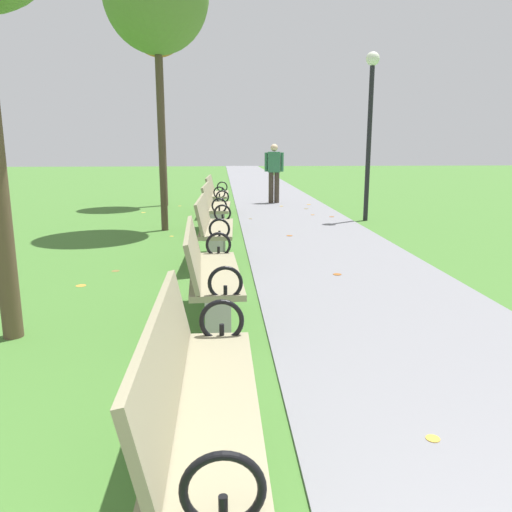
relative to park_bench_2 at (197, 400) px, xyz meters
The scene contains 10 objects.
paved_walkway 15.78m from the park_bench_2, 83.71° to the left, with size 2.45×44.00×0.02m, color slate.
park_bench_2 is the anchor object (origin of this frame).
park_bench_3 2.36m from the park_bench_2, 90.00° to the left, with size 0.53×1.62×0.90m.
park_bench_4 4.90m from the park_bench_2, 90.00° to the left, with size 0.52×1.61×0.90m.
park_bench_5 7.39m from the park_bench_2, 90.00° to the left, with size 0.53×1.62×0.90m.
park_bench_6 9.86m from the park_bench_2, 90.00° to the left, with size 0.54×1.62×0.90m.
tree_3 12.54m from the park_bench_2, 96.89° to the left, with size 1.49×1.49×5.44m.
pedestrian_walking 12.19m from the park_bench_2, 82.47° to the left, with size 0.53×0.26×1.62m.
lamp_post 9.45m from the park_bench_2, 69.44° to the left, with size 0.28×0.28×3.48m.
scattered_leaves 5.81m from the park_bench_2, 85.43° to the left, with size 4.60×16.77×0.02m.
Camera 1 is at (-0.38, 0.21, 1.62)m, focal length 35.55 mm.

